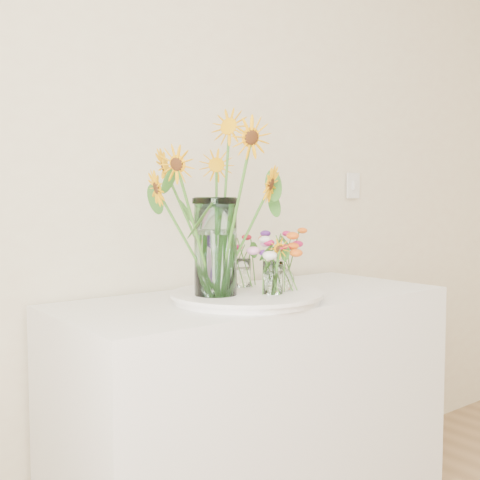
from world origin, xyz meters
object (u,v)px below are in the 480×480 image
at_px(counter, 256,421).
at_px(tray, 247,298).
at_px(small_vase_c, 242,273).
at_px(mason_jar, 216,247).
at_px(small_vase_a, 273,278).
at_px(small_vase_b, 281,272).

xyz_separation_m(counter, tray, (-0.10, -0.07, 0.46)).
distance_m(tray, small_vase_c, 0.15).
distance_m(tray, mason_jar, 0.21).
bearing_deg(tray, small_vase_a, -58.70).
distance_m(counter, small_vase_a, 0.55).
bearing_deg(tray, small_vase_b, -12.96).
distance_m(mason_jar, small_vase_a, 0.21).
xyz_separation_m(tray, mason_jar, (-0.11, 0.02, 0.17)).
xyz_separation_m(mason_jar, small_vase_a, (0.16, -0.10, -0.10)).
bearing_deg(small_vase_a, small_vase_b, 31.29).
distance_m(small_vase_b, small_vase_c, 0.15).
xyz_separation_m(counter, small_vase_c, (-0.03, 0.04, 0.53)).
distance_m(small_vase_a, small_vase_b, 0.09).
relative_size(small_vase_b, small_vase_c, 1.27).
bearing_deg(counter, mason_jar, -166.59).
height_order(tray, small_vase_c, small_vase_c).
relative_size(mason_jar, small_vase_b, 2.41).
relative_size(tray, mason_jar, 1.51).
relative_size(counter, small_vase_a, 12.56).
height_order(small_vase_a, small_vase_b, small_vase_b).
xyz_separation_m(tray, small_vase_a, (0.05, -0.08, 0.07)).
distance_m(counter, small_vase_c, 0.53).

